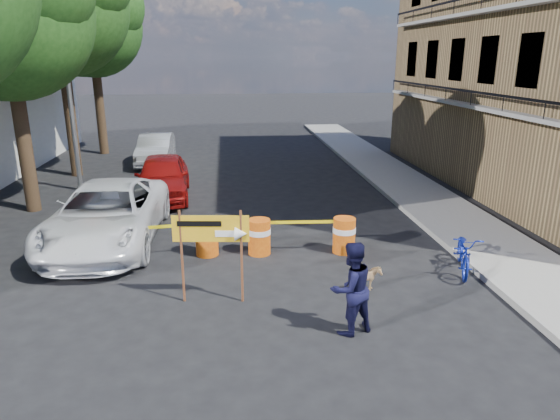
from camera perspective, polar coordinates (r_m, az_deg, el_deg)
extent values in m
plane|color=black|center=(10.36, -2.54, -10.22)|extent=(120.00, 120.00, 0.00)
cube|color=gray|center=(17.26, 17.08, 0.61)|extent=(2.40, 40.00, 0.15)
cylinder|color=#332316|center=(17.52, -27.28, 7.44)|extent=(0.44, 0.44, 4.76)
sphere|color=#1B4714|center=(17.40, -28.95, 19.06)|extent=(5.00, 5.00, 5.00)
cylinder|color=#332316|center=(22.19, -22.91, 10.38)|extent=(0.44, 0.44, 5.32)
sphere|color=#1B4714|center=(22.18, -24.17, 20.62)|extent=(5.40, 5.40, 5.40)
sphere|color=#1B4714|center=(23.01, -25.43, 18.38)|extent=(3.78, 3.78, 3.78)
cylinder|color=#332316|center=(27.03, -19.92, 11.25)|extent=(0.44, 0.44, 4.93)
sphere|color=#1B4714|center=(26.97, -20.76, 19.06)|extent=(4.80, 4.80, 4.80)
sphere|color=#1B4714|center=(26.38, -19.34, 21.19)|extent=(3.60, 3.60, 3.60)
sphere|color=#1B4714|center=(27.69, -21.80, 17.41)|extent=(3.36, 3.36, 3.36)
cylinder|color=gray|center=(19.49, -23.11, 13.57)|extent=(0.16, 0.16, 8.00)
cylinder|color=#C8470B|center=(12.65, -20.03, -3.85)|extent=(0.56, 0.56, 0.90)
cylinder|color=white|center=(12.60, -20.10, -3.22)|extent=(0.58, 0.58, 0.14)
cylinder|color=#C8470B|center=(12.53, -8.37, -3.16)|extent=(0.56, 0.56, 0.90)
cylinder|color=white|center=(12.48, -8.40, -2.52)|extent=(0.58, 0.58, 0.14)
cylinder|color=#C8470B|center=(12.48, -2.38, -3.08)|extent=(0.56, 0.56, 0.90)
cylinder|color=white|center=(12.43, -2.39, -2.43)|extent=(0.58, 0.58, 0.14)
cylinder|color=#C8470B|center=(12.67, 7.33, -2.89)|extent=(0.56, 0.56, 0.90)
cylinder|color=white|center=(12.62, 7.36, -2.25)|extent=(0.58, 0.58, 0.14)
cylinder|color=#592D19|center=(10.09, -11.14, -5.27)|extent=(0.05, 0.05, 1.93)
cylinder|color=#592D19|center=(9.92, -4.41, -5.37)|extent=(0.05, 0.05, 1.93)
cube|color=gold|center=(9.78, -7.94, -2.13)|extent=(1.50, 0.20, 0.54)
cube|color=white|center=(9.75, -6.18, -2.72)|extent=(0.43, 0.06, 0.13)
cone|color=white|center=(9.72, -4.48, -2.73)|extent=(0.27, 0.30, 0.28)
cube|color=black|center=(9.76, -9.23, -1.56)|extent=(0.86, 0.11, 0.11)
imported|color=black|center=(8.95, 8.11, -8.85)|extent=(1.02, 0.93, 1.72)
imported|color=#13249E|center=(12.07, 20.49, -2.59)|extent=(0.92, 1.11, 1.82)
imported|color=tan|center=(10.72, 9.70, -7.81)|extent=(0.71, 0.42, 0.56)
imported|color=white|center=(13.85, -19.18, -0.53)|extent=(2.75, 5.71, 1.57)
imported|color=maroon|center=(17.92, -13.27, 3.73)|extent=(2.01, 4.48, 1.50)
imported|color=#ADAFB5|center=(23.84, -14.01, 6.75)|extent=(1.45, 4.12, 1.35)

